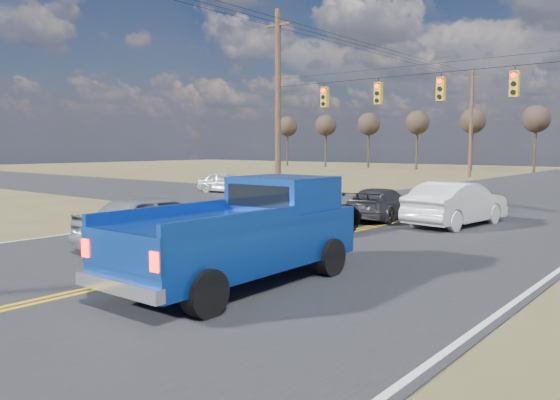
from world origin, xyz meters
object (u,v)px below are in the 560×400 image
Objects in this scene: cross_car_west at (226,182)px; white_car_queue at (456,204)px; black_suv at (295,213)px; pickup_truck at (244,234)px; dgrey_car_queue at (381,204)px; silver_suv at (158,221)px.

white_car_queue is at bearing -114.22° from cross_car_west.
white_car_queue is at bearing -114.63° from black_suv.
pickup_truck is 6.51m from black_suv.
black_suv is 5.12m from dgrey_car_queue.
silver_suv is 0.90× the size of black_suv.
silver_suv is at bearing 161.78° from pickup_truck.
silver_suv is 9.58m from dgrey_car_queue.
pickup_truck is 1.28× the size of silver_suv.
silver_suv is at bearing -148.94° from cross_car_west.
dgrey_car_queue is (1.86, 9.40, -0.16)m from silver_suv.
white_car_queue is 1.28× the size of cross_car_west.
white_car_queue is at bearing -112.43° from silver_suv.
cross_car_west is (-13.29, 10.13, -0.07)m from black_suv.
black_suv is (1.56, 4.29, -0.08)m from silver_suv.
white_car_queue reaches higher than black_suv.
silver_suv is 1.08× the size of dgrey_car_queue.
pickup_truck reaches higher than dgrey_car_queue.
pickup_truck is 1.55× the size of cross_car_west.
pickup_truck reaches higher than silver_suv.
pickup_truck is at bearing 95.96° from white_car_queue.
black_suv is 1.35× the size of cross_car_west.
cross_car_west is at bearing -30.65° from black_suv.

